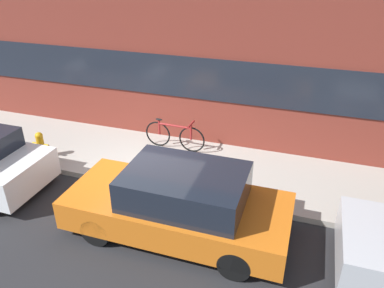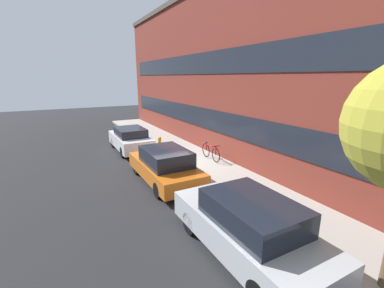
{
  "view_description": "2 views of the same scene",
  "coord_description": "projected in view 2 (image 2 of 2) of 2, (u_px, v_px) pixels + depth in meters",
  "views": [
    {
      "loc": [
        3.42,
        -6.38,
        4.92
      ],
      "look_at": [
        1.18,
        0.35,
        1.21
      ],
      "focal_mm": 35.0,
      "sensor_mm": 36.0,
      "label": 1
    },
    {
      "loc": [
        10.51,
        -4.73,
        4.13
      ],
      "look_at": [
        0.77,
        0.53,
        1.23
      ],
      "focal_mm": 24.0,
      "sensor_mm": 36.0,
      "label": 2
    }
  ],
  "objects": [
    {
      "name": "bicycle",
      "position": [
        211.0,
        152.0,
        12.74
      ],
      "size": [
        1.69,
        0.44,
        0.81
      ],
      "rotation": [
        0.0,
        0.0,
        -0.04
      ],
      "color": "black",
      "rests_on": "sidewalk_strip"
    },
    {
      "name": "rowhouse_facade",
      "position": [
        230.0,
        71.0,
        12.43
      ],
      "size": [
        28.0,
        1.02,
        8.79
      ],
      "color": "maroon",
      "rests_on": "ground_plane"
    },
    {
      "name": "parked_car_silver",
      "position": [
        248.0,
        227.0,
        6.0
      ],
      "size": [
        4.33,
        1.75,
        1.48
      ],
      "rotation": [
        0.0,
        0.0,
        3.14
      ],
      "color": "#B2B5BA",
      "rests_on": "ground_plane"
    },
    {
      "name": "fire_hydrant",
      "position": [
        160.0,
        143.0,
        14.7
      ],
      "size": [
        0.47,
        0.26,
        0.7
      ],
      "color": "gold",
      "rests_on": "sidewalk_strip"
    },
    {
      "name": "parked_car_white",
      "position": [
        130.0,
        139.0,
        14.72
      ],
      "size": [
        3.85,
        1.66,
        1.34
      ],
      "rotation": [
        0.0,
        0.0,
        3.14
      ],
      "color": "silver",
      "rests_on": "ground_plane"
    },
    {
      "name": "sidewalk_strip",
      "position": [
        198.0,
        161.0,
        12.73
      ],
      "size": [
        28.0,
        2.57,
        0.13
      ],
      "color": "#A8A399",
      "rests_on": "ground_plane"
    },
    {
      "name": "ground_plane",
      "position": [
        175.0,
        167.0,
        12.16
      ],
      "size": [
        56.0,
        56.0,
        0.0
      ],
      "primitive_type": "plane",
      "color": "#232326"
    },
    {
      "name": "parked_car_orange",
      "position": [
        165.0,
        166.0,
        10.31
      ],
      "size": [
        4.2,
        1.76,
        1.39
      ],
      "rotation": [
        0.0,
        0.0,
        3.14
      ],
      "color": "#D16619",
      "rests_on": "ground_plane"
    }
  ]
}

